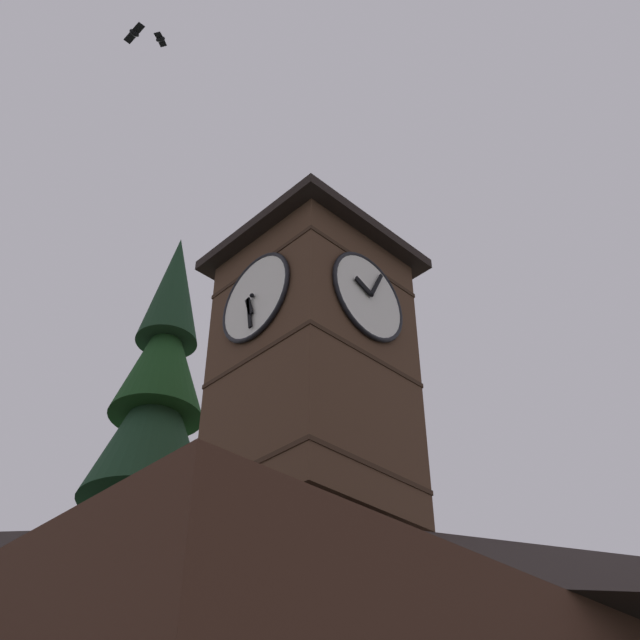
{
  "coord_description": "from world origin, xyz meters",
  "views": [
    {
      "loc": [
        9.73,
        6.66,
        1.77
      ],
      "look_at": [
        -0.59,
        -3.91,
        12.69
      ],
      "focal_mm": 43.59,
      "sensor_mm": 36.0,
      "label": 1
    }
  ],
  "objects_px": {
    "flying_bird_low": "(134,33)",
    "pine_tree_behind": "(132,580)",
    "clock_tower": "(313,352)",
    "flying_bird_high": "(160,39)"
  },
  "relations": [
    {
      "from": "flying_bird_low",
      "to": "pine_tree_behind",
      "type": "bearing_deg",
      "value": -136.49
    },
    {
      "from": "clock_tower",
      "to": "flying_bird_high",
      "type": "height_order",
      "value": "flying_bird_high"
    },
    {
      "from": "flying_bird_low",
      "to": "clock_tower",
      "type": "bearing_deg",
      "value": 161.53
    },
    {
      "from": "clock_tower",
      "to": "flying_bird_low",
      "type": "relative_size",
      "value": 13.39
    },
    {
      "from": "clock_tower",
      "to": "flying_bird_low",
      "type": "bearing_deg",
      "value": -18.47
    },
    {
      "from": "clock_tower",
      "to": "pine_tree_behind",
      "type": "relative_size",
      "value": 0.5
    },
    {
      "from": "clock_tower",
      "to": "flying_bird_low",
      "type": "xyz_separation_m",
      "value": [
        4.93,
        -1.65,
        8.48
      ]
    },
    {
      "from": "clock_tower",
      "to": "flying_bird_high",
      "type": "bearing_deg",
      "value": -35.58
    },
    {
      "from": "pine_tree_behind",
      "to": "flying_bird_low",
      "type": "height_order",
      "value": "flying_bird_low"
    },
    {
      "from": "clock_tower",
      "to": "flying_bird_low",
      "type": "distance_m",
      "value": 9.94
    }
  ]
}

